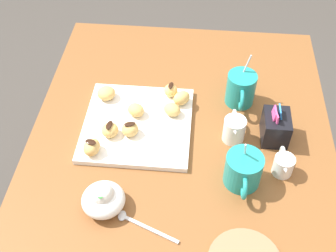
# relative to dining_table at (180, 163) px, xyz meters

# --- Properties ---
(dining_table) EXTENTS (1.00, 0.84, 0.75)m
(dining_table) POSITION_rel_dining_table_xyz_m (0.00, 0.00, 0.00)
(dining_table) COLOR brown
(dining_table) RESTS_ON ground_plane
(pastry_plate_square) EXTENTS (0.30, 0.30, 0.02)m
(pastry_plate_square) POSITION_rel_dining_table_xyz_m (-0.02, -0.12, 0.14)
(pastry_plate_square) COLOR white
(pastry_plate_square) RESTS_ON dining_table
(coffee_mug_teal_left) EXTENTS (0.13, 0.08, 0.15)m
(coffee_mug_teal_left) POSITION_rel_dining_table_xyz_m (-0.14, 0.16, 0.19)
(coffee_mug_teal_left) COLOR teal
(coffee_mug_teal_left) RESTS_ON dining_table
(coffee_mug_teal_right) EXTENTS (0.13, 0.09, 0.14)m
(coffee_mug_teal_right) POSITION_rel_dining_table_xyz_m (0.15, 0.16, 0.18)
(coffee_mug_teal_right) COLOR teal
(coffee_mug_teal_right) RESTS_ON dining_table
(cream_pitcher_white) EXTENTS (0.10, 0.06, 0.07)m
(cream_pitcher_white) POSITION_rel_dining_table_xyz_m (0.00, 0.14, 0.18)
(cream_pitcher_white) COLOR white
(cream_pitcher_white) RESTS_ON dining_table
(sugar_caddy) EXTENTS (0.09, 0.07, 0.11)m
(sugar_caddy) POSITION_rel_dining_table_xyz_m (-0.01, 0.25, 0.18)
(sugar_caddy) COLOR black
(sugar_caddy) RESTS_ON dining_table
(ice_cream_bowl) EXTENTS (0.10, 0.10, 0.08)m
(ice_cream_bowl) POSITION_rel_dining_table_xyz_m (0.25, -0.17, 0.17)
(ice_cream_bowl) COLOR white
(ice_cream_bowl) RESTS_ON dining_table
(chocolate_sauce_pitcher) EXTENTS (0.09, 0.05, 0.06)m
(chocolate_sauce_pitcher) POSITION_rel_dining_table_xyz_m (0.11, 0.27, 0.17)
(chocolate_sauce_pitcher) COLOR white
(chocolate_sauce_pitcher) RESTS_ON dining_table
(loose_spoon_near_saucer) EXTENTS (0.07, 0.15, 0.01)m
(loose_spoon_near_saucer) POSITION_rel_dining_table_xyz_m (0.29, -0.08, 0.14)
(loose_spoon_near_saucer) COLOR silver
(loose_spoon_near_saucer) RESTS_ON dining_table
(beignet_0) EXTENTS (0.05, 0.06, 0.04)m
(beignet_0) POSITION_rel_dining_table_xyz_m (-0.11, -0.23, 0.17)
(beignet_0) COLOR #E5B260
(beignet_0) RESTS_ON pastry_plate_square
(beignet_1) EXTENTS (0.06, 0.06, 0.03)m
(beignet_1) POSITION_rel_dining_table_xyz_m (-0.05, -0.13, 0.17)
(beignet_1) COLOR #E5B260
(beignet_1) RESTS_ON pastry_plate_square
(beignet_2) EXTENTS (0.05, 0.05, 0.04)m
(beignet_2) POSITION_rel_dining_table_xyz_m (0.04, -0.19, 0.17)
(beignet_2) COLOR #E5B260
(beignet_2) RESTS_ON pastry_plate_square
(chocolate_drizzle_2) EXTENTS (0.03, 0.02, 0.00)m
(chocolate_drizzle_2) POSITION_rel_dining_table_xyz_m (0.04, -0.19, 0.19)
(chocolate_drizzle_2) COLOR black
(chocolate_drizzle_2) RESTS_ON beignet_2
(beignet_3) EXTENTS (0.05, 0.05, 0.04)m
(beignet_3) POSITION_rel_dining_table_xyz_m (0.03, -0.14, 0.17)
(beignet_3) COLOR #E5B260
(beignet_3) RESTS_ON pastry_plate_square
(chocolate_drizzle_3) EXTENTS (0.03, 0.04, 0.00)m
(chocolate_drizzle_3) POSITION_rel_dining_table_xyz_m (0.03, -0.14, 0.19)
(chocolate_drizzle_3) COLOR black
(chocolate_drizzle_3) RESTS_ON beignet_3
(beignet_4) EXTENTS (0.06, 0.06, 0.03)m
(beignet_4) POSITION_rel_dining_table_xyz_m (-0.06, -0.03, 0.17)
(beignet_4) COLOR #E5B260
(beignet_4) RESTS_ON pastry_plate_square
(beignet_5) EXTENTS (0.04, 0.04, 0.04)m
(beignet_5) POSITION_rel_dining_table_xyz_m (-0.14, -0.04, 0.17)
(beignet_5) COLOR #E5B260
(beignet_5) RESTS_ON pastry_plate_square
(chocolate_drizzle_5) EXTENTS (0.03, 0.02, 0.00)m
(chocolate_drizzle_5) POSITION_rel_dining_table_xyz_m (-0.14, -0.04, 0.19)
(chocolate_drizzle_5) COLOR black
(chocolate_drizzle_5) RESTS_ON beignet_5
(beignet_6) EXTENTS (0.06, 0.05, 0.04)m
(beignet_6) POSITION_rel_dining_table_xyz_m (0.10, -0.23, 0.17)
(beignet_6) COLOR #E5B260
(beignet_6) RESTS_ON pastry_plate_square
(chocolate_drizzle_6) EXTENTS (0.03, 0.03, 0.00)m
(chocolate_drizzle_6) POSITION_rel_dining_table_xyz_m (0.10, -0.23, 0.19)
(chocolate_drizzle_6) COLOR black
(chocolate_drizzle_6) RESTS_ON beignet_6
(beignet_7) EXTENTS (0.07, 0.07, 0.04)m
(beignet_7) POSITION_rel_dining_table_xyz_m (-0.10, -0.01, 0.17)
(beignet_7) COLOR #E5B260
(beignet_7) RESTS_ON pastry_plate_square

